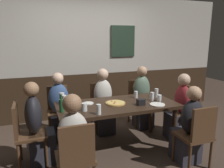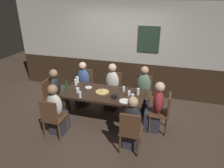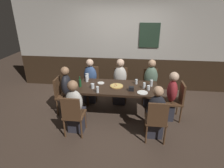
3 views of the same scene
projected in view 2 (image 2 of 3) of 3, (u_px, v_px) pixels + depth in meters
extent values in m
plane|color=#423328|center=(104.00, 121.00, 4.85)|extent=(12.00, 12.00, 0.00)
cube|color=#332316|center=(121.00, 77.00, 6.11)|extent=(6.40, 0.10, 0.95)
cube|color=#B7B2A8|center=(122.00, 32.00, 5.58)|extent=(6.40, 0.10, 1.65)
cube|color=#233828|center=(149.00, 39.00, 5.38)|extent=(0.56, 0.03, 0.68)
cube|color=black|center=(103.00, 94.00, 4.56)|extent=(1.80, 0.85, 0.05)
cylinder|color=black|center=(65.00, 111.00, 4.61)|extent=(0.07, 0.07, 0.69)
cylinder|color=black|center=(135.00, 122.00, 4.20)|extent=(0.07, 0.07, 0.69)
cylinder|color=black|center=(78.00, 97.00, 5.22)|extent=(0.07, 0.07, 0.69)
cylinder|color=black|center=(141.00, 106.00, 4.81)|extent=(0.07, 0.07, 0.69)
cube|color=#513521|center=(159.00, 113.00, 4.36)|extent=(0.40, 0.40, 0.04)
cube|color=#513521|center=(169.00, 104.00, 4.22)|extent=(0.04, 0.36, 0.43)
cylinder|color=#513521|center=(149.00, 125.00, 4.34)|extent=(0.04, 0.04, 0.41)
cylinder|color=#513521|center=(151.00, 116.00, 4.64)|extent=(0.04, 0.04, 0.41)
cylinder|color=#513521|center=(166.00, 128.00, 4.26)|extent=(0.04, 0.04, 0.41)
cylinder|color=#513521|center=(167.00, 119.00, 4.56)|extent=(0.04, 0.04, 0.41)
cube|color=#513521|center=(55.00, 117.00, 4.21)|extent=(0.40, 0.40, 0.04)
cube|color=#513521|center=(49.00, 112.00, 3.95)|extent=(0.36, 0.04, 0.43)
cylinder|color=#513521|center=(53.00, 121.00, 4.49)|extent=(0.04, 0.04, 0.41)
cylinder|color=#513521|center=(67.00, 123.00, 4.40)|extent=(0.04, 0.04, 0.41)
cylinder|color=#513521|center=(44.00, 130.00, 4.19)|extent=(0.04, 0.04, 0.41)
cylinder|color=#513521|center=(59.00, 133.00, 4.10)|extent=(0.04, 0.04, 0.41)
cube|color=#513521|center=(84.00, 87.00, 5.55)|extent=(0.40, 0.40, 0.04)
cube|color=#513521|center=(87.00, 77.00, 5.61)|extent=(0.36, 0.04, 0.43)
cylinder|color=#513521|center=(88.00, 98.00, 5.45)|extent=(0.04, 0.04, 0.41)
cylinder|color=#513521|center=(77.00, 97.00, 5.53)|extent=(0.04, 0.04, 0.41)
cylinder|color=#513521|center=(93.00, 93.00, 5.75)|extent=(0.04, 0.04, 0.41)
cylinder|color=#513521|center=(82.00, 91.00, 5.83)|extent=(0.04, 0.04, 0.41)
cube|color=#513521|center=(55.00, 98.00, 4.99)|extent=(0.40, 0.40, 0.04)
cube|color=#513521|center=(47.00, 88.00, 4.94)|extent=(0.04, 0.36, 0.43)
cylinder|color=#513521|center=(65.00, 103.00, 5.19)|extent=(0.04, 0.04, 0.41)
cylinder|color=#513521|center=(59.00, 110.00, 4.89)|extent=(0.04, 0.04, 0.41)
cylinder|color=#513521|center=(53.00, 102.00, 5.27)|extent=(0.04, 0.04, 0.41)
cylinder|color=#513521|center=(46.00, 108.00, 4.98)|extent=(0.04, 0.04, 0.41)
cube|color=#513521|center=(113.00, 91.00, 5.35)|extent=(0.40, 0.40, 0.04)
cube|color=#513521|center=(115.00, 80.00, 5.41)|extent=(0.36, 0.04, 0.43)
cylinder|color=#513521|center=(117.00, 102.00, 5.24)|extent=(0.04, 0.04, 0.41)
cylinder|color=#513521|center=(105.00, 101.00, 5.33)|extent=(0.04, 0.04, 0.41)
cylinder|color=#513521|center=(121.00, 96.00, 5.54)|extent=(0.04, 0.04, 0.41)
cylinder|color=#513521|center=(108.00, 95.00, 5.63)|extent=(0.04, 0.04, 0.41)
cube|color=#513521|center=(131.00, 131.00, 3.80)|extent=(0.40, 0.40, 0.04)
cube|color=#513521|center=(130.00, 125.00, 3.55)|extent=(0.36, 0.04, 0.43)
cylinder|color=#513521|center=(124.00, 133.00, 4.09)|extent=(0.04, 0.04, 0.41)
cylinder|color=#513521|center=(141.00, 136.00, 4.00)|extent=(0.04, 0.04, 0.41)
cylinder|color=#513521|center=(120.00, 144.00, 3.79)|extent=(0.04, 0.04, 0.41)
cylinder|color=#513521|center=(138.00, 148.00, 3.70)|extent=(0.04, 0.04, 0.41)
cube|color=#513521|center=(143.00, 95.00, 5.14)|extent=(0.40, 0.40, 0.04)
cube|color=#513521|center=(145.00, 83.00, 5.21)|extent=(0.36, 0.04, 0.43)
cylinder|color=#513521|center=(149.00, 107.00, 5.04)|extent=(0.04, 0.04, 0.41)
cylinder|color=#513521|center=(135.00, 105.00, 5.13)|extent=(0.04, 0.04, 0.41)
cylinder|color=#513521|center=(150.00, 100.00, 5.34)|extent=(0.04, 0.04, 0.41)
cylinder|color=#513521|center=(137.00, 99.00, 5.43)|extent=(0.04, 0.04, 0.41)
cube|color=#2D2D38|center=(152.00, 120.00, 4.47)|extent=(0.34, 0.32, 0.45)
ellipsoid|color=maroon|center=(158.00, 102.00, 4.26)|extent=(0.22, 0.34, 0.49)
sphere|color=#DBB293|center=(160.00, 87.00, 4.12)|extent=(0.20, 0.20, 0.20)
cube|color=#2D2D38|center=(59.00, 122.00, 4.40)|extent=(0.32, 0.34, 0.45)
ellipsoid|color=beige|center=(54.00, 105.00, 4.13)|extent=(0.34, 0.22, 0.50)
sphere|color=#936B4C|center=(52.00, 90.00, 3.99)|extent=(0.21, 0.21, 0.21)
cube|color=#2D2D38|center=(83.00, 96.00, 5.52)|extent=(0.32, 0.34, 0.45)
ellipsoid|color=#334C7A|center=(83.00, 78.00, 5.40)|extent=(0.34, 0.22, 0.52)
sphere|color=#DBB293|center=(83.00, 66.00, 5.26)|extent=(0.20, 0.20, 0.20)
cube|color=#2D2D38|center=(61.00, 106.00, 5.04)|extent=(0.34, 0.32, 0.45)
ellipsoid|color=black|center=(55.00, 87.00, 4.87)|extent=(0.22, 0.34, 0.53)
sphere|color=#936B4C|center=(53.00, 73.00, 4.72)|extent=(0.20, 0.20, 0.20)
cube|color=#2D2D38|center=(111.00, 100.00, 5.32)|extent=(0.32, 0.34, 0.45)
ellipsoid|color=beige|center=(112.00, 81.00, 5.19)|extent=(0.34, 0.22, 0.54)
sphere|color=#DBB293|center=(112.00, 68.00, 5.05)|extent=(0.20, 0.20, 0.20)
cube|color=#2D2D38|center=(132.00, 135.00, 4.00)|extent=(0.32, 0.34, 0.45)
ellipsoid|color=black|center=(132.00, 118.00, 3.73)|extent=(0.34, 0.22, 0.47)
sphere|color=tan|center=(133.00, 102.00, 3.60)|extent=(0.19, 0.19, 0.19)
cube|color=#2D2D38|center=(142.00, 104.00, 5.11)|extent=(0.32, 0.34, 0.45)
ellipsoid|color=#56705B|center=(144.00, 84.00, 4.99)|extent=(0.34, 0.22, 0.56)
sphere|color=tan|center=(145.00, 70.00, 4.84)|extent=(0.19, 0.19, 0.19)
cylinder|color=tan|center=(102.00, 92.00, 4.56)|extent=(0.30, 0.30, 0.02)
cylinder|color=#DBB760|center=(102.00, 91.00, 4.56)|extent=(0.26, 0.26, 0.01)
cylinder|color=maroon|center=(100.00, 92.00, 4.51)|extent=(0.03, 0.03, 0.00)
cylinder|color=maroon|center=(102.00, 91.00, 4.56)|extent=(0.03, 0.03, 0.00)
cylinder|color=maroon|center=(102.00, 90.00, 4.62)|extent=(0.03, 0.03, 0.00)
cylinder|color=silver|center=(129.00, 94.00, 4.35)|extent=(0.06, 0.06, 0.13)
cylinder|color=#331E14|center=(129.00, 94.00, 4.36)|extent=(0.05, 0.05, 0.10)
cylinder|color=silver|center=(80.00, 95.00, 4.31)|extent=(0.06, 0.06, 0.14)
cylinder|color=gold|center=(80.00, 96.00, 4.32)|extent=(0.05, 0.05, 0.08)
cylinder|color=silver|center=(138.00, 92.00, 4.43)|extent=(0.06, 0.06, 0.15)
cylinder|color=#331E14|center=(138.00, 92.00, 4.44)|extent=(0.05, 0.05, 0.12)
cylinder|color=silver|center=(133.00, 96.00, 4.27)|extent=(0.07, 0.07, 0.10)
cylinder|color=gold|center=(132.00, 97.00, 4.28)|extent=(0.06, 0.06, 0.05)
cylinder|color=silver|center=(124.00, 89.00, 4.60)|extent=(0.06, 0.06, 0.11)
cylinder|color=#B26623|center=(124.00, 89.00, 4.61)|extent=(0.05, 0.05, 0.08)
cylinder|color=silver|center=(78.00, 90.00, 4.53)|extent=(0.08, 0.08, 0.11)
cylinder|color=#331E14|center=(78.00, 91.00, 4.53)|extent=(0.07, 0.07, 0.09)
cylinder|color=silver|center=(76.00, 82.00, 4.89)|extent=(0.07, 0.07, 0.15)
cylinder|color=gold|center=(76.00, 83.00, 4.91)|extent=(0.06, 0.06, 0.09)
cylinder|color=silver|center=(77.00, 80.00, 5.02)|extent=(0.08, 0.08, 0.16)
cylinder|color=silver|center=(77.00, 81.00, 5.03)|extent=(0.07, 0.07, 0.09)
cylinder|color=#194723|center=(67.00, 86.00, 4.64)|extent=(0.06, 0.06, 0.18)
cylinder|color=#194723|center=(66.00, 81.00, 4.59)|extent=(0.03, 0.03, 0.07)
cylinder|color=white|center=(125.00, 101.00, 4.18)|extent=(0.22, 0.22, 0.01)
cylinder|color=white|center=(89.00, 87.00, 4.78)|extent=(0.16, 0.16, 0.01)
cube|color=black|center=(114.00, 96.00, 4.30)|extent=(0.11, 0.09, 0.09)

